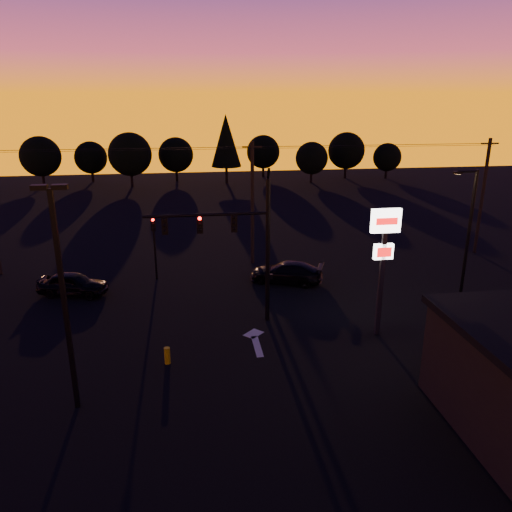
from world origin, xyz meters
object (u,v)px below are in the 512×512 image
Objects in this scene: parking_lot_light at (62,287)px; car_left at (73,284)px; secondary_signal at (154,239)px; pylon_sign at (384,246)px; traffic_signal_mast at (238,237)px; suv_parked at (492,364)px; car_right at (286,272)px; streetlight at (468,229)px; bollard at (167,356)px.

parking_lot_light is 13.43m from car_left.
car_left is at bearing -157.46° from secondary_signal.
pylon_sign is at bearing -100.29° from car_left.
pylon_sign is at bearing -19.36° from traffic_signal_mast.
pylon_sign reaches higher than suv_parked.
car_left is at bearing 155.25° from pylon_sign.
traffic_signal_mast reaches higher than pylon_sign.
streetlight is at bearing 90.05° from car_right.
car_left is (-9.99, 5.38, -4.20)m from traffic_signal_mast.
suv_parked is at bearing 49.31° from car_right.
traffic_signal_mast is at bearing -11.70° from car_right.
car_right is at bearing 48.45° from parking_lot_light.
parking_lot_light is (-7.40, -6.99, 0.33)m from traffic_signal_mast.
suv_parked is at bearing -107.58° from car_left.
car_right is (8.73, -1.82, -2.15)m from secondary_signal.
suv_parked is at bearing -35.31° from traffic_signal_mast.
suv_parked reaches higher than car_left.
pylon_sign is 0.85× the size of streetlight.
car_right is at bearing -74.34° from car_left.
streetlight is 10.29m from suv_parked.
bollard is at bearing 155.29° from suv_parked.
car_left is (-6.14, 9.42, 0.33)m from bollard.
traffic_signal_mast is at bearing -103.86° from car_left.
secondary_signal reaches higher than car_right.
pylon_sign is 8.24× the size of bollard.
bollard is at bearing 39.70° from parking_lot_light.
suv_parked is at bearing -44.10° from secondary_signal.
traffic_signal_mast reaches higher than suv_parked.
traffic_signal_mast is 8.04m from car_right.
traffic_signal_mast reaches higher than secondary_signal.
pylon_sign is 8.00m from streetlight.
secondary_signal is 0.48× the size of parking_lot_light.
bollard is 0.19× the size of car_left.
bollard is (-17.86, -5.55, -4.01)m from streetlight.
parking_lot_light reaches higher than bollard.
pylon_sign is 1.25× the size of suv_parked.
car_left is at bearing 101.81° from parking_lot_light.
traffic_signal_mast is 12.10m from car_left.
parking_lot_light reaches higher than streetlight.
car_right is (13.81, 0.29, -0.03)m from car_left.
traffic_signal_mast is at bearing -56.81° from secondary_signal.
parking_lot_light is 11.08× the size of bollard.
bollard is at bearing -162.73° from streetlight.
pylon_sign is at bearing 8.05° from bollard.
pylon_sign is (7.10, -2.49, -0.02)m from traffic_signal_mast.
car_right is at bearing 51.70° from bollard.
bollard is at bearing -132.45° from car_left.
streetlight reaches higher than car_right.
traffic_signal_mast is 9.19m from secondary_signal.
parking_lot_light is 1.87× the size of car_right.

